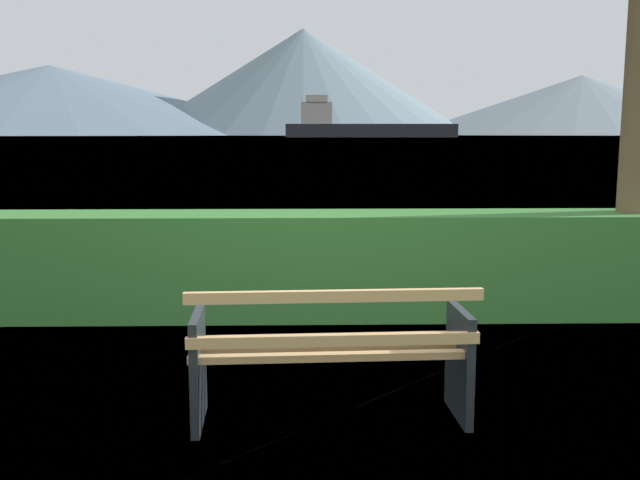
% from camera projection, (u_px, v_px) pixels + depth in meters
% --- Properties ---
extents(ground_plane, '(1400.00, 1400.00, 0.00)m').
position_uv_depth(ground_plane, '(330.00, 418.00, 4.38)').
color(ground_plane, olive).
extents(water_surface, '(620.00, 620.00, 0.00)m').
position_uv_depth(water_surface, '(304.00, 137.00, 309.02)').
color(water_surface, '#7A99A8').
rests_on(water_surface, ground_plane).
extents(park_bench, '(1.68, 0.64, 0.87)m').
position_uv_depth(park_bench, '(331.00, 354.00, 4.26)').
color(park_bench, tan).
rests_on(park_bench, ground_plane).
extents(hedge_row, '(11.28, 0.76, 0.98)m').
position_uv_depth(hedge_row, '(320.00, 264.00, 6.80)').
color(hedge_row, '#387A33').
rests_on(hedge_row, ground_plane).
extents(cargo_ship_large, '(62.56, 10.37, 15.10)m').
position_uv_depth(cargo_ship_large, '(358.00, 126.00, 262.19)').
color(cargo_ship_large, '#232328').
rests_on(cargo_ship_large, water_surface).
extents(distant_hills, '(751.48, 415.44, 79.14)m').
position_uv_depth(distant_hills, '(218.00, 96.00, 552.71)').
color(distant_hills, slate).
rests_on(distant_hills, ground_plane).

